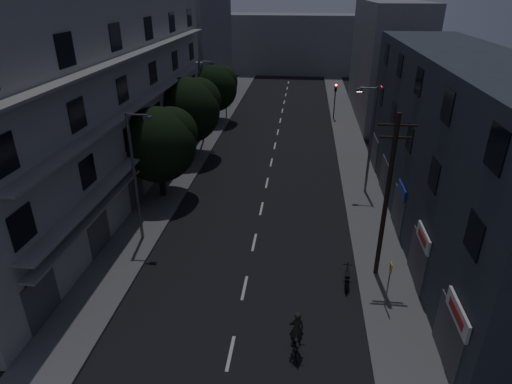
% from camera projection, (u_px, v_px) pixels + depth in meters
% --- Properties ---
extents(ground, '(160.00, 160.00, 0.00)m').
position_uv_depth(ground, '(272.00, 160.00, 39.17)').
color(ground, black).
rests_on(ground, ground).
extents(sidewalk_left, '(3.00, 90.00, 0.15)m').
position_uv_depth(sidewalk_left, '(192.00, 156.00, 39.89)').
color(sidewalk_left, '#565659').
rests_on(sidewalk_left, ground).
extents(sidewalk_right, '(3.00, 90.00, 0.15)m').
position_uv_depth(sidewalk_right, '(355.00, 163.00, 38.38)').
color(sidewalk_right, '#565659').
rests_on(sidewalk_right, ground).
extents(lane_markings, '(0.15, 60.50, 0.01)m').
position_uv_depth(lane_markings, '(276.00, 139.00, 44.76)').
color(lane_markings, beige).
rests_on(lane_markings, ground).
extents(building_left, '(7.00, 36.00, 14.00)m').
position_uv_depth(building_left, '(102.00, 99.00, 31.06)').
color(building_left, '#9E9E9A').
rests_on(building_left, ground).
extents(building_right, '(6.19, 28.00, 11.00)m').
position_uv_depth(building_right, '(457.00, 150.00, 25.73)').
color(building_right, '#2B303A').
rests_on(building_right, ground).
extents(building_far_left, '(6.00, 20.00, 16.00)m').
position_uv_depth(building_far_left, '(197.00, 39.00, 57.49)').
color(building_far_left, slate).
rests_on(building_far_left, ground).
extents(building_far_right, '(6.00, 20.00, 13.00)m').
position_uv_depth(building_far_right, '(385.00, 61.00, 50.36)').
color(building_far_right, slate).
rests_on(building_far_right, ground).
extents(building_far_end, '(24.00, 8.00, 10.00)m').
position_uv_depth(building_far_end, '(292.00, 44.00, 77.28)').
color(building_far_end, slate).
rests_on(building_far_end, ground).
extents(tree_near, '(5.45, 5.45, 6.72)m').
position_uv_depth(tree_near, '(159.00, 142.00, 30.60)').
color(tree_near, black).
rests_on(tree_near, sidewalk_left).
extents(tree_mid, '(5.86, 5.86, 7.21)m').
position_uv_depth(tree_mid, '(188.00, 108.00, 37.97)').
color(tree_mid, black).
rests_on(tree_mid, sidewalk_left).
extents(tree_far, '(5.14, 5.14, 6.36)m').
position_uv_depth(tree_far, '(215.00, 87.00, 48.40)').
color(tree_far, black).
rests_on(tree_far, sidewalk_left).
extents(traffic_signal_far_right, '(0.28, 0.37, 4.10)m').
position_uv_depth(traffic_signal_far_right, '(335.00, 94.00, 49.81)').
color(traffic_signal_far_right, black).
rests_on(traffic_signal_far_right, sidewalk_right).
extents(traffic_signal_far_left, '(0.28, 0.37, 4.10)m').
position_uv_depth(traffic_signal_far_left, '(226.00, 92.00, 50.62)').
color(traffic_signal_far_left, black).
rests_on(traffic_signal_far_left, sidewalk_left).
extents(street_lamp_left_near, '(1.51, 0.25, 8.00)m').
position_uv_depth(street_lamp_left_near, '(136.00, 172.00, 24.93)').
color(street_lamp_left_near, '#56595E').
rests_on(street_lamp_left_near, sidewalk_left).
extents(street_lamp_right, '(1.51, 0.25, 8.00)m').
position_uv_depth(street_lamp_right, '(370.00, 136.00, 31.00)').
color(street_lamp_right, slate).
rests_on(street_lamp_right, sidewalk_right).
extents(street_lamp_left_far, '(1.51, 0.25, 8.00)m').
position_uv_depth(street_lamp_left_far, '(202.00, 98.00, 41.46)').
color(street_lamp_left_far, '#52545A').
rests_on(street_lamp_left_far, sidewalk_left).
extents(utility_pole, '(1.80, 0.24, 9.00)m').
position_uv_depth(utility_pole, '(387.00, 196.00, 21.51)').
color(utility_pole, black).
rests_on(utility_pole, sidewalk_right).
extents(bus_stop_sign, '(0.06, 0.35, 2.52)m').
position_uv_depth(bus_stop_sign, '(389.00, 277.00, 20.36)').
color(bus_stop_sign, '#595B60').
rests_on(bus_stop_sign, sidewalk_right).
extents(motorcycle, '(0.49, 1.69, 1.09)m').
position_uv_depth(motorcycle, '(347.00, 279.00, 22.61)').
color(motorcycle, black).
rests_on(motorcycle, ground).
extents(cyclist, '(0.89, 1.83, 2.22)m').
position_uv_depth(cyclist, '(296.00, 339.00, 18.31)').
color(cyclist, black).
rests_on(cyclist, ground).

